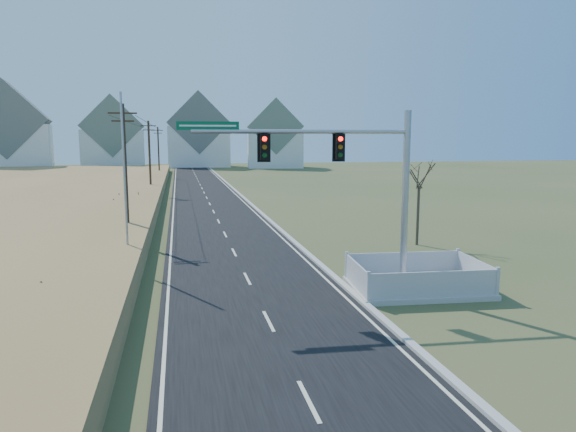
# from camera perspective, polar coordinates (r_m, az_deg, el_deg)

# --- Properties ---
(ground) EXTENTS (260.00, 260.00, 0.00)m
(ground) POSITION_cam_1_polar(r_m,az_deg,el_deg) (21.25, -3.12, -9.92)
(ground) COLOR #3F4C25
(ground) RESTS_ON ground
(road) EXTENTS (8.00, 180.00, 0.06)m
(road) POSITION_cam_1_polar(r_m,az_deg,el_deg) (70.32, -9.47, 2.89)
(road) COLOR black
(road) RESTS_ON ground
(curb) EXTENTS (0.30, 180.00, 0.18)m
(curb) POSITION_cam_1_polar(r_m,az_deg,el_deg) (70.62, -6.10, 3.03)
(curb) COLOR #B2AFA8
(curb) RESTS_ON ground
(utility_pole_near) EXTENTS (1.80, 0.26, 9.00)m
(utility_pole_near) POSITION_cam_1_polar(r_m,az_deg,el_deg) (35.16, -17.64, 4.77)
(utility_pole_near) COLOR #422D1E
(utility_pole_near) RESTS_ON ground
(utility_pole_mid) EXTENTS (1.80, 0.26, 9.00)m
(utility_pole_mid) POSITION_cam_1_polar(r_m,az_deg,el_deg) (65.06, -15.12, 6.38)
(utility_pole_mid) COLOR #422D1E
(utility_pole_mid) RESTS_ON ground
(utility_pole_far) EXTENTS (1.80, 0.26, 9.00)m
(utility_pole_far) POSITION_cam_1_polar(r_m,az_deg,el_deg) (95.02, -14.19, 6.97)
(utility_pole_far) COLOR #422D1E
(utility_pole_far) RESTS_ON ground
(condo_nw) EXTENTS (17.69, 13.38, 19.05)m
(condo_nw) POSITION_cam_1_polar(r_m,az_deg,el_deg) (124.92, -28.55, 7.89)
(condo_nw) COLOR silver
(condo_nw) RESTS_ON ground
(condo_nnw) EXTENTS (14.93, 11.17, 17.03)m
(condo_nnw) POSITION_cam_1_polar(r_m,az_deg,el_deg) (128.80, -18.87, 8.10)
(condo_nnw) COLOR silver
(condo_nnw) RESTS_ON ground
(condo_n) EXTENTS (15.27, 10.20, 18.54)m
(condo_n) POSITION_cam_1_polar(r_m,az_deg,el_deg) (132.04, -9.93, 8.71)
(condo_n) COLOR silver
(condo_n) RESTS_ON ground
(condo_ne) EXTENTS (14.12, 10.51, 16.52)m
(condo_ne) POSITION_cam_1_polar(r_m,az_deg,el_deg) (126.07, -1.49, 8.50)
(condo_ne) COLOR silver
(condo_ne) RESTS_ON ground
(traffic_signal_mast) EXTENTS (9.96, 1.06, 7.94)m
(traffic_signal_mast) POSITION_cam_1_polar(r_m,az_deg,el_deg) (22.15, 8.29, 3.47)
(traffic_signal_mast) COLOR #9EA0A5
(traffic_signal_mast) RESTS_ON ground
(fence_enclosure) EXTENTS (6.17, 4.47, 1.34)m
(fence_enclosure) POSITION_cam_1_polar(r_m,az_deg,el_deg) (23.96, 14.11, -7.36)
(fence_enclosure) COLOR #B7B5AD
(fence_enclosure) RESTS_ON ground
(open_sign) EXTENTS (0.45, 0.13, 0.55)m
(open_sign) POSITION_cam_1_polar(r_m,az_deg,el_deg) (23.41, 9.55, -7.53)
(open_sign) COLOR white
(open_sign) RESTS_ON ground
(flagpole) EXTENTS (0.41, 0.41, 9.09)m
(flagpole) POSITION_cam_1_polar(r_m,az_deg,el_deg) (27.71, -17.61, 1.70)
(flagpole) COLOR #B7B5AD
(flagpole) RESTS_ON ground
(bare_tree) EXTENTS (2.17, 2.17, 5.76)m
(bare_tree) POSITION_cam_1_polar(r_m,az_deg,el_deg) (33.56, 14.40, 4.67)
(bare_tree) COLOR #4C3F33
(bare_tree) RESTS_ON ground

